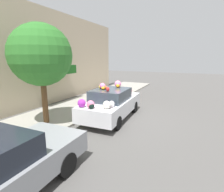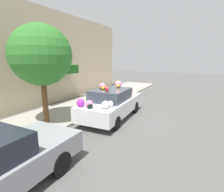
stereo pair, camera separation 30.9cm
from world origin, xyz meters
TOP-DOWN VIEW (x-y plane):
  - ground_plane at (0.00, 0.00)m, footprint 60.00×60.00m
  - sidewalk_curb at (0.00, 2.70)m, footprint 24.00×3.20m
  - building_facade at (0.04, 4.92)m, footprint 18.00×1.20m
  - street_tree at (-2.10, 2.28)m, footprint 2.55×2.55m
  - fire_hydrant at (-0.18, 1.71)m, footprint 0.20×0.20m
  - art_car at (-0.04, 0.05)m, footprint 4.27×1.94m

SIDE VIEW (x-z plane):
  - ground_plane at x=0.00m, z-range 0.00..0.00m
  - sidewalk_curb at x=0.00m, z-range 0.00..0.10m
  - fire_hydrant at x=-0.18m, z-range 0.10..0.80m
  - art_car at x=-0.04m, z-range -0.13..1.66m
  - building_facade at x=0.04m, z-range -0.04..5.82m
  - street_tree at x=-2.10m, z-range 0.91..5.11m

